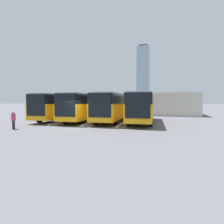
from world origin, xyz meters
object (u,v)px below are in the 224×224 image
bus_3 (63,106)px  pedestrian (13,119)px  bus_0 (142,107)px  bus_1 (113,106)px  bus_2 (86,106)px

bus_3 → pedestrian: 8.39m
bus_0 → bus_3: bearing=-2.2°
bus_1 → bus_0: bearing=177.8°
pedestrian → bus_2: bearing=99.7°
bus_1 → bus_2: (3.48, 0.36, 0.00)m
bus_2 → pedestrian: bus_2 is taller
pedestrian → bus_0: bearing=70.3°
bus_0 → bus_2: same height
bus_0 → bus_3: 10.45m
bus_0 → pedestrian: 13.15m
bus_0 → bus_2: size_ratio=1.00×
bus_2 → pedestrian: bearing=66.6°
bus_1 → bus_2: 3.50m
bus_0 → bus_3: size_ratio=1.00×
bus_2 → pedestrian: 8.78m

